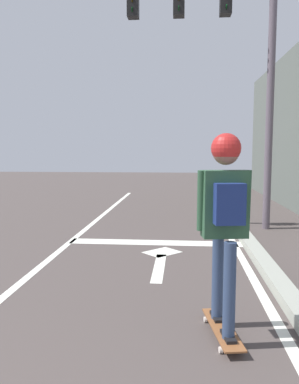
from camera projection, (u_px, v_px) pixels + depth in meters
The scene contains 9 objects.
lane_line_center at pixel (36, 270), 5.57m from camera, with size 0.12×20.00×0.01m, color silver.
lane_line_curbside at pixel (252, 276), 5.31m from camera, with size 0.12×20.00×0.01m, color silver.
stop_bar at pixel (155, 242), 7.21m from camera, with size 3.23×0.40×0.01m, color silver.
lane_arrow_stem at pixel (159, 267), 5.70m from camera, with size 0.16×1.40×0.01m, color silver.
lane_arrow_head at pixel (162, 252), 6.54m from camera, with size 0.56×0.44×0.01m, color silver.
curb_strip at pixel (270, 272), 5.29m from camera, with size 0.24×24.00×0.14m, color #9FA294.
skateboard at pixel (222, 329), 3.60m from camera, with size 0.33×0.90×0.08m.
skater at pixel (225, 205), 3.45m from camera, with size 0.49×0.65×1.80m.
traffic_signal_mast at pixel (219, 40), 8.15m from camera, with size 4.00×0.34×5.72m.
Camera 1 is at (2.07, 0.74, 1.74)m, focal length 35.91 mm.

